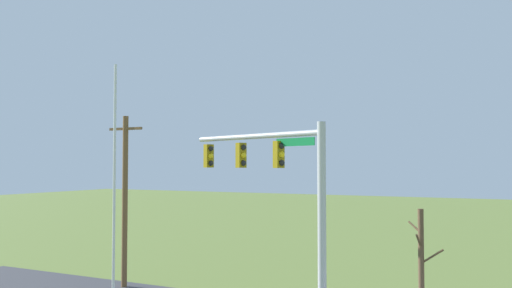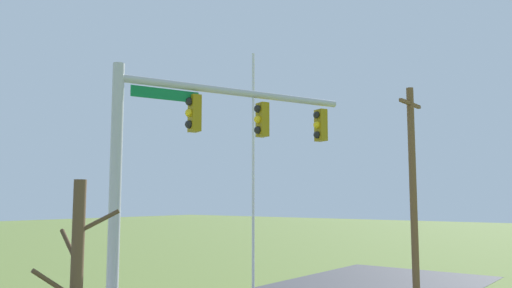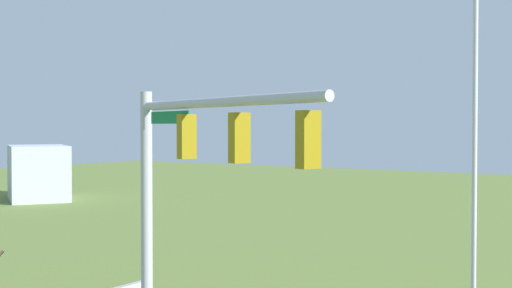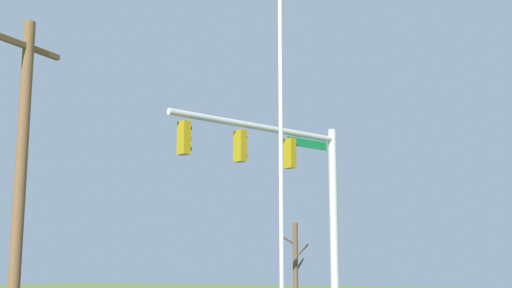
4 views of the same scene
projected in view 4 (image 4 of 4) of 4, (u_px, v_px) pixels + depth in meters
The scene contains 4 objects.
signal_mast at pixel (292, 185), 22.33m from camera, with size 6.40×2.67×7.12m.
flagpole at pixel (281, 170), 16.39m from camera, with size 0.10×0.10×9.37m, color silver.
utility_pole at pixel (20, 188), 15.40m from camera, with size 1.90×0.26×8.01m.
bare_tree at pixel (296, 276), 26.61m from camera, with size 1.27×1.02×4.18m.
Camera 4 is at (-19.56, -8.70, 2.37)m, focal length 48.92 mm.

